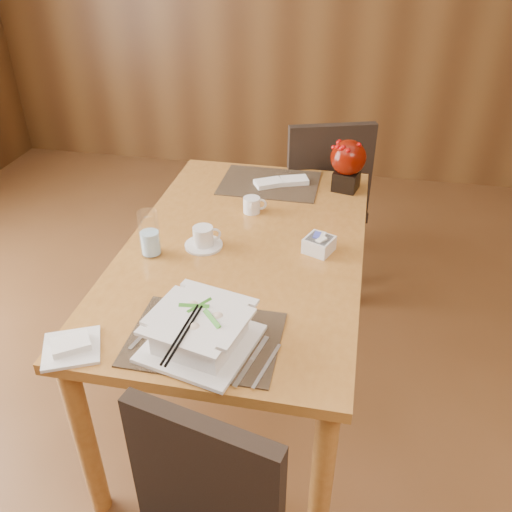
% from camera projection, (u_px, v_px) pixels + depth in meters
% --- Properties ---
extents(ground, '(6.00, 6.00, 0.00)m').
position_uv_depth(ground, '(212.00, 502.00, 1.99)').
color(ground, brown).
rests_on(ground, ground).
extents(dining_table, '(0.90, 1.50, 0.75)m').
position_uv_depth(dining_table, '(245.00, 265.00, 2.13)').
color(dining_table, '#AB6F2F').
rests_on(dining_table, ground).
extents(placemat_near, '(0.45, 0.33, 0.01)m').
position_uv_depth(placemat_near, '(205.00, 339.00, 1.62)').
color(placemat_near, black).
rests_on(placemat_near, dining_table).
extents(placemat_far, '(0.45, 0.33, 0.01)m').
position_uv_depth(placemat_far, '(270.00, 183.00, 2.53)').
color(placemat_far, black).
rests_on(placemat_far, dining_table).
extents(soup_setting, '(0.36, 0.36, 0.12)m').
position_uv_depth(soup_setting, '(200.00, 331.00, 1.57)').
color(soup_setting, white).
rests_on(soup_setting, dining_table).
extents(coffee_cup, '(0.14, 0.14, 0.08)m').
position_uv_depth(coffee_cup, '(203.00, 238.00, 2.05)').
color(coffee_cup, white).
rests_on(coffee_cup, dining_table).
extents(water_glass, '(0.08, 0.08, 0.18)m').
position_uv_depth(water_glass, '(149.00, 234.00, 1.97)').
color(water_glass, white).
rests_on(water_glass, dining_table).
extents(creamer_jug, '(0.11, 0.11, 0.07)m').
position_uv_depth(creamer_jug, '(252.00, 205.00, 2.28)').
color(creamer_jug, white).
rests_on(creamer_jug, dining_table).
extents(sugar_caddy, '(0.13, 0.13, 0.06)m').
position_uv_depth(sugar_caddy, '(319.00, 245.00, 2.02)').
color(sugar_caddy, white).
rests_on(sugar_caddy, dining_table).
extents(berry_decor, '(0.16, 0.16, 0.24)m').
position_uv_depth(berry_decor, '(348.00, 162.00, 2.41)').
color(berry_decor, black).
rests_on(berry_decor, dining_table).
extents(napkins_far, '(0.26, 0.18, 0.02)m').
position_uv_depth(napkins_far, '(283.00, 182.00, 2.51)').
color(napkins_far, white).
rests_on(napkins_far, dining_table).
extents(bread_plate, '(0.22, 0.22, 0.01)m').
position_uv_depth(bread_plate, '(72.00, 348.00, 1.58)').
color(bread_plate, white).
rests_on(bread_plate, dining_table).
extents(far_chair, '(0.57, 0.57, 0.96)m').
position_uv_depth(far_chair, '(322.00, 193.00, 2.90)').
color(far_chair, black).
rests_on(far_chair, ground).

